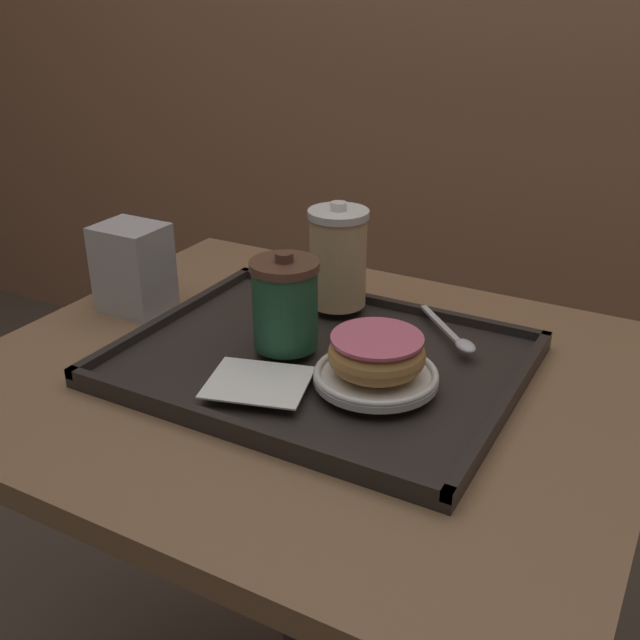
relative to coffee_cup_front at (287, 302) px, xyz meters
The scene contains 9 objects.
cafe_table 0.26m from the coffee_cup_front, ahead, with size 0.80×0.68×0.71m.
serving_tray 0.08m from the coffee_cup_front, ahead, with size 0.47×0.37×0.02m.
napkin_paper 0.11m from the coffee_cup_front, 77.94° to the right, with size 0.13×0.12×0.00m.
coffee_cup_front is the anchor object (origin of this frame).
coffee_cup_rear 0.14m from the coffee_cup_front, 91.29° to the left, with size 0.08×0.08×0.14m.
plate_with_chocolate_donut 0.15m from the coffee_cup_front, 12.98° to the right, with size 0.14×0.14×0.01m.
donut_chocolate_glazed 0.14m from the coffee_cup_front, 12.98° to the right, with size 0.11×0.11×0.04m.
spoon 0.22m from the coffee_cup_front, 29.71° to the left, with size 0.11×0.11×0.01m.
napkin_dispenser 0.27m from the coffee_cup_front, behind, with size 0.09×0.08×0.12m.
Camera 1 is at (0.40, -0.70, 1.15)m, focal length 42.00 mm.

